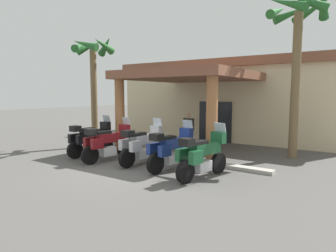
{
  "coord_description": "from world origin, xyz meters",
  "views": [
    {
      "loc": [
        6.87,
        -7.3,
        2.52
      ],
      "look_at": [
        -0.07,
        2.65,
        1.2
      ],
      "focal_mm": 31.97,
      "sensor_mm": 36.0,
      "label": 1
    }
  ],
  "objects_px": {
    "motorcycle_black": "(90,139)",
    "pedestrian": "(189,128)",
    "motorcycle_green": "(202,155)",
    "palm_tree_near_portico": "(298,34)",
    "palm_tree_roadside": "(93,63)",
    "motel_building": "(236,99)",
    "motorcycle_silver": "(142,145)",
    "motorcycle_maroon": "(108,143)",
    "motorcycle_blue": "(171,149)"
  },
  "relations": [
    {
      "from": "pedestrian",
      "to": "motorcycle_maroon",
      "type": "bearing_deg",
      "value": -26.68
    },
    {
      "from": "motel_building",
      "to": "motorcycle_blue",
      "type": "xyz_separation_m",
      "value": [
        1.44,
        -9.03,
        -1.5
      ]
    },
    {
      "from": "motorcycle_black",
      "to": "palm_tree_near_portico",
      "type": "xyz_separation_m",
      "value": [
        6.85,
        4.28,
        4.08
      ]
    },
    {
      "from": "motel_building",
      "to": "motorcycle_maroon",
      "type": "xyz_separation_m",
      "value": [
        -1.21,
        -9.36,
        -1.5
      ]
    },
    {
      "from": "motorcycle_silver",
      "to": "motel_building",
      "type": "bearing_deg",
      "value": 4.36
    },
    {
      "from": "motel_building",
      "to": "palm_tree_near_portico",
      "type": "distance_m",
      "value": 6.92
    },
    {
      "from": "motel_building",
      "to": "pedestrian",
      "type": "xyz_separation_m",
      "value": [
        -0.07,
        -5.42,
        -1.26
      ]
    },
    {
      "from": "motorcycle_blue",
      "to": "palm_tree_near_portico",
      "type": "xyz_separation_m",
      "value": [
        2.88,
        4.28,
        4.08
      ]
    },
    {
      "from": "motorcycle_black",
      "to": "motorcycle_green",
      "type": "height_order",
      "value": "same"
    },
    {
      "from": "motorcycle_black",
      "to": "motorcycle_maroon",
      "type": "distance_m",
      "value": 1.36
    },
    {
      "from": "pedestrian",
      "to": "motorcycle_blue",
      "type": "bearing_deg",
      "value": 12.13
    },
    {
      "from": "motorcycle_silver",
      "to": "motorcycle_green",
      "type": "distance_m",
      "value": 2.68
    },
    {
      "from": "pedestrian",
      "to": "palm_tree_near_portico",
      "type": "xyz_separation_m",
      "value": [
        4.38,
        0.66,
        3.83
      ]
    },
    {
      "from": "motorcycle_green",
      "to": "pedestrian",
      "type": "bearing_deg",
      "value": 46.57
    },
    {
      "from": "motorcycle_blue",
      "to": "motorcycle_green",
      "type": "xyz_separation_m",
      "value": [
        1.33,
        -0.3,
        0.0
      ]
    },
    {
      "from": "motorcycle_silver",
      "to": "motorcycle_blue",
      "type": "height_order",
      "value": "same"
    },
    {
      "from": "motorcycle_silver",
      "to": "motorcycle_blue",
      "type": "bearing_deg",
      "value": -89.83
    },
    {
      "from": "motorcycle_black",
      "to": "motorcycle_silver",
      "type": "relative_size",
      "value": 1.0
    },
    {
      "from": "palm_tree_near_portico",
      "to": "palm_tree_roadside",
      "type": "bearing_deg",
      "value": -162.02
    },
    {
      "from": "motorcycle_silver",
      "to": "palm_tree_near_portico",
      "type": "distance_m",
      "value": 7.2
    },
    {
      "from": "motorcycle_maroon",
      "to": "pedestrian",
      "type": "height_order",
      "value": "pedestrian"
    },
    {
      "from": "motorcycle_black",
      "to": "palm_tree_near_portico",
      "type": "distance_m",
      "value": 9.05
    },
    {
      "from": "pedestrian",
      "to": "motorcycle_black",
      "type": "bearing_deg",
      "value": -44.76
    },
    {
      "from": "motorcycle_maroon",
      "to": "pedestrian",
      "type": "xyz_separation_m",
      "value": [
        1.15,
        3.94,
        0.25
      ]
    },
    {
      "from": "motel_building",
      "to": "motorcycle_blue",
      "type": "distance_m",
      "value": 9.27
    },
    {
      "from": "palm_tree_near_portico",
      "to": "palm_tree_roadside",
      "type": "relative_size",
      "value": 1.24
    },
    {
      "from": "motorcycle_silver",
      "to": "pedestrian",
      "type": "xyz_separation_m",
      "value": [
        -0.18,
        3.54,
        0.25
      ]
    },
    {
      "from": "palm_tree_near_portico",
      "to": "palm_tree_roadside",
      "type": "xyz_separation_m",
      "value": [
        -8.37,
        -2.72,
        -0.86
      ]
    },
    {
      "from": "motel_building",
      "to": "palm_tree_near_portico",
      "type": "bearing_deg",
      "value": -48.76
    },
    {
      "from": "motorcycle_silver",
      "to": "palm_tree_roadside",
      "type": "bearing_deg",
      "value": 74.07
    },
    {
      "from": "motel_building",
      "to": "motorcycle_maroon",
      "type": "relative_size",
      "value": 5.8
    },
    {
      "from": "motel_building",
      "to": "motorcycle_maroon",
      "type": "height_order",
      "value": "motel_building"
    },
    {
      "from": "palm_tree_near_portico",
      "to": "motorcycle_green",
      "type": "bearing_deg",
      "value": -108.71
    },
    {
      "from": "motorcycle_blue",
      "to": "pedestrian",
      "type": "relative_size",
      "value": 1.35
    },
    {
      "from": "motorcycle_maroon",
      "to": "motorcycle_blue",
      "type": "height_order",
      "value": "same"
    },
    {
      "from": "motel_building",
      "to": "motorcycle_maroon",
      "type": "bearing_deg",
      "value": -98.37
    },
    {
      "from": "motorcycle_silver",
      "to": "palm_tree_near_portico",
      "type": "relative_size",
      "value": 0.34
    },
    {
      "from": "motel_building",
      "to": "motorcycle_black",
      "type": "bearing_deg",
      "value": -106.67
    },
    {
      "from": "motorcycle_maroon",
      "to": "motorcycle_black",
      "type": "bearing_deg",
      "value": 87.24
    },
    {
      "from": "motorcycle_silver",
      "to": "palm_tree_roadside",
      "type": "height_order",
      "value": "palm_tree_roadside"
    },
    {
      "from": "motorcycle_black",
      "to": "pedestrian",
      "type": "bearing_deg",
      "value": -31.02
    },
    {
      "from": "motorcycle_blue",
      "to": "motorcycle_maroon",
      "type": "bearing_deg",
      "value": 104.49
    },
    {
      "from": "motorcycle_silver",
      "to": "palm_tree_roadside",
      "type": "relative_size",
      "value": 0.42
    },
    {
      "from": "palm_tree_near_portico",
      "to": "motorcycle_black",
      "type": "bearing_deg",
      "value": -148.0
    },
    {
      "from": "motel_building",
      "to": "motorcycle_black",
      "type": "xyz_separation_m",
      "value": [
        -2.54,
        -9.04,
        -1.5
      ]
    },
    {
      "from": "palm_tree_near_portico",
      "to": "motorcycle_silver",
      "type": "bearing_deg",
      "value": -135.04
    },
    {
      "from": "motorcycle_blue",
      "to": "pedestrian",
      "type": "xyz_separation_m",
      "value": [
        -1.5,
        3.62,
        0.25
      ]
    },
    {
      "from": "motel_building",
      "to": "motorcycle_silver",
      "type": "relative_size",
      "value": 5.75
    },
    {
      "from": "motorcycle_maroon",
      "to": "motorcycle_green",
      "type": "distance_m",
      "value": 3.98
    },
    {
      "from": "motorcycle_green",
      "to": "palm_tree_roadside",
      "type": "distance_m",
      "value": 7.77
    }
  ]
}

